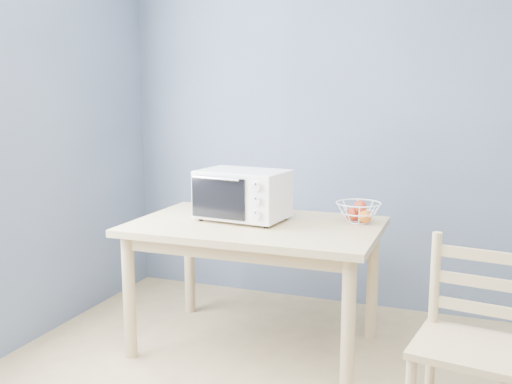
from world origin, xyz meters
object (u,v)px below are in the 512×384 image
at_px(dining_table, 256,240).
at_px(fruit_basket, 359,212).
at_px(toaster_oven, 240,194).
at_px(dining_chair, 468,348).

distance_m(dining_table, fruit_basket, 0.62).
bearing_deg(fruit_basket, toaster_oven, -166.54).
bearing_deg(dining_table, fruit_basket, 21.21).
height_order(dining_table, fruit_basket, fruit_basket).
height_order(toaster_oven, dining_chair, toaster_oven).
bearing_deg(toaster_oven, dining_chair, -20.23).
height_order(dining_table, toaster_oven, toaster_oven).
bearing_deg(fruit_basket, dining_chair, -52.87).
xyz_separation_m(dining_table, toaster_oven, (-0.12, 0.05, 0.26)).
relative_size(toaster_oven, dining_chair, 0.61).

